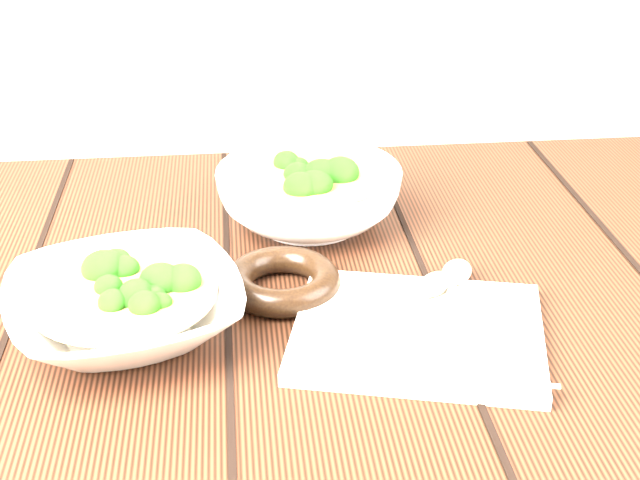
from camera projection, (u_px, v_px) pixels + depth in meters
table at (254, 410)px, 0.90m from camera, size 1.20×0.80×0.75m
soup_bowl_front at (125, 305)px, 0.80m from camera, size 0.25×0.25×0.06m
soup_bowl_back at (309, 194)px, 0.99m from camera, size 0.27×0.27×0.08m
trivet at (282, 281)px, 0.86m from camera, size 0.14×0.14×0.03m
napkin at (418, 332)px, 0.80m from camera, size 0.26×0.23×0.01m
spoon_left at (422, 301)px, 0.83m from camera, size 0.11×0.16×0.01m
spoon_right at (451, 289)px, 0.85m from camera, size 0.08×0.18×0.01m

